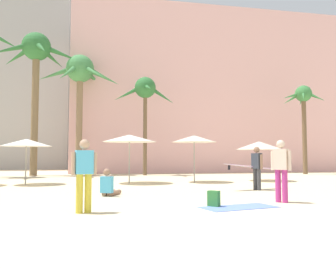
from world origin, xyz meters
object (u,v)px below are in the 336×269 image
at_px(cafe_umbrella_1, 259,145).
at_px(cafe_umbrella_2, 26,143).
at_px(palm_tree_far_right, 36,59).
at_px(cafe_umbrella_3, 129,138).
at_px(cafe_umbrella_4, 194,139).
at_px(palm_tree_far_left, 145,93).
at_px(person_near_left, 109,187).
at_px(person_far_left, 84,172).
at_px(person_far_right, 255,167).
at_px(backpack, 214,199).
at_px(palm_tree_center, 304,103).
at_px(palm_tree_right, 80,77).
at_px(person_mid_left, 281,168).
at_px(beach_towel, 239,207).

bearing_deg(cafe_umbrella_1, cafe_umbrella_2, -178.76).
relative_size(palm_tree_far_right, cafe_umbrella_2, 4.36).
bearing_deg(cafe_umbrella_2, cafe_umbrella_3, -1.43).
bearing_deg(cafe_umbrella_4, cafe_umbrella_2, -179.95).
bearing_deg(cafe_umbrella_4, cafe_umbrella_1, 3.84).
bearing_deg(cafe_umbrella_4, palm_tree_far_left, 102.75).
relative_size(person_near_left, person_far_left, 0.61).
bearing_deg(cafe_umbrella_2, person_far_right, -25.66).
xyz_separation_m(cafe_umbrella_4, backpack, (-1.92, -8.80, -2.06)).
distance_m(palm_tree_center, palm_tree_far_right, 20.36).
relative_size(palm_tree_right, cafe_umbrella_4, 3.66).
height_order(cafe_umbrella_1, person_mid_left, cafe_umbrella_1).
distance_m(cafe_umbrella_2, person_far_left, 9.72).
xyz_separation_m(palm_tree_right, cafe_umbrella_2, (-1.97, -8.76, -5.29)).
height_order(person_near_left, person_far_left, person_far_left).
distance_m(palm_tree_center, cafe_umbrella_4, 12.95).
relative_size(person_far_left, person_mid_left, 0.96).
xyz_separation_m(cafe_umbrella_2, person_far_right, (9.58, -4.60, -1.07)).
relative_size(person_near_left, person_mid_left, 0.59).
distance_m(palm_tree_far_left, cafe_umbrella_2, 10.66).
xyz_separation_m(palm_tree_far_left, cafe_umbrella_1, (5.45, -7.03, -4.04)).
relative_size(palm_tree_center, cafe_umbrella_2, 2.92).
bearing_deg(cafe_umbrella_3, palm_tree_far_left, 76.64).
height_order(cafe_umbrella_1, cafe_umbrella_3, cafe_umbrella_3).
height_order(palm_tree_center, palm_tree_right, palm_tree_right).
height_order(backpack, person_near_left, person_near_left).
bearing_deg(palm_tree_right, cafe_umbrella_2, -102.68).
distance_m(cafe_umbrella_1, backpack, 10.85).
bearing_deg(beach_towel, cafe_umbrella_4, 81.72).
distance_m(cafe_umbrella_4, person_far_left, 10.64).
bearing_deg(cafe_umbrella_3, cafe_umbrella_1, 3.06).
bearing_deg(person_far_right, cafe_umbrella_3, 117.41).
bearing_deg(cafe_umbrella_3, person_far_right, -43.86).
height_order(beach_towel, person_far_left, person_far_left).
distance_m(palm_tree_center, cafe_umbrella_3, 15.94).
relative_size(palm_tree_right, person_mid_left, 4.97).
relative_size(cafe_umbrella_2, backpack, 5.61).
bearing_deg(person_far_left, cafe_umbrella_2, -175.33).
bearing_deg(palm_tree_far_left, cafe_umbrella_4, -77.25).
relative_size(cafe_umbrella_2, person_far_left, 1.37).
bearing_deg(palm_tree_far_right, person_near_left, -70.73).
bearing_deg(backpack, cafe_umbrella_1, 12.79).
xyz_separation_m(palm_tree_center, cafe_umbrella_3, (-14.08, -6.70, -3.30)).
distance_m(cafe_umbrella_2, beach_towel, 11.61).
bearing_deg(palm_tree_right, palm_tree_far_right, -170.65).
bearing_deg(palm_tree_far_left, palm_tree_right, 162.72).
xyz_separation_m(palm_tree_right, person_mid_left, (6.63, -17.11, -6.30)).
relative_size(cafe_umbrella_1, cafe_umbrella_3, 0.94).
distance_m(cafe_umbrella_4, beach_towel, 9.41).
xyz_separation_m(beach_towel, person_far_left, (-3.92, -0.13, 0.94)).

